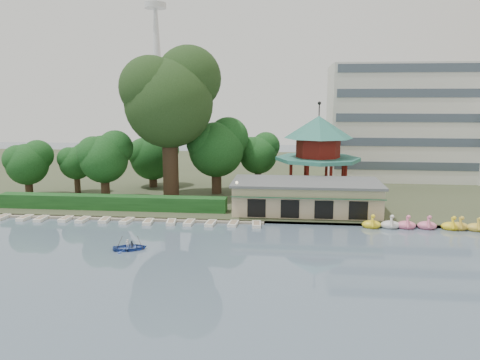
# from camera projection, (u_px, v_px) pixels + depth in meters

# --- Properties ---
(ground_plane) EXTENTS (220.00, 220.00, 0.00)m
(ground_plane) POSITION_uv_depth(u_px,v_px,m) (194.00, 275.00, 39.21)
(ground_plane) COLOR slate
(ground_plane) RESTS_ON ground
(shore) EXTENTS (220.00, 70.00, 0.40)m
(shore) POSITION_uv_depth(u_px,v_px,m) (248.00, 174.00, 90.11)
(shore) COLOR #424930
(shore) RESTS_ON ground
(embankment) EXTENTS (220.00, 0.60, 0.30)m
(embankment) POSITION_uv_depth(u_px,v_px,m) (223.00, 220.00, 56.13)
(embankment) COLOR gray
(embankment) RESTS_ON ground
(dock) EXTENTS (34.00, 1.60, 0.24)m
(dock) POSITION_uv_depth(u_px,v_px,m) (126.00, 218.00, 57.25)
(dock) COLOR gray
(dock) RESTS_ON ground
(boathouse) EXTENTS (18.60, 9.39, 3.90)m
(boathouse) POSITION_uv_depth(u_px,v_px,m) (306.00, 196.00, 59.31)
(boathouse) COLOR #C6AF8D
(boathouse) RESTS_ON shore
(pavilion) EXTENTS (12.40, 12.40, 13.50)m
(pavilion) POSITION_uv_depth(u_px,v_px,m) (318.00, 148.00, 68.03)
(pavilion) COLOR #C6AF8D
(pavilion) RESTS_ON shore
(office_building) EXTENTS (38.00, 18.00, 20.00)m
(office_building) POSITION_uv_depth(u_px,v_px,m) (431.00, 126.00, 82.20)
(office_building) COLOR silver
(office_building) RESTS_ON shore
(broadcast_tower) EXTENTS (8.00, 8.00, 96.00)m
(broadcast_tower) POSITION_uv_depth(u_px,v_px,m) (157.00, 45.00, 174.63)
(broadcast_tower) COLOR silver
(broadcast_tower) RESTS_ON ground
(hedge) EXTENTS (30.00, 2.00, 1.80)m
(hedge) POSITION_uv_depth(u_px,v_px,m) (112.00, 202.00, 60.58)
(hedge) COLOR #1B4E1D
(hedge) RESTS_ON shore
(lamp_post) EXTENTS (0.36, 0.36, 4.28)m
(lamp_post) POSITION_uv_depth(u_px,v_px,m) (237.00, 192.00, 57.09)
(lamp_post) COLOR black
(lamp_post) RESTS_ON shore
(big_tree) EXTENTS (13.61, 12.68, 21.60)m
(big_tree) POSITION_uv_depth(u_px,v_px,m) (170.00, 95.00, 65.10)
(big_tree) COLOR #3A281C
(big_tree) RESTS_ON shore
(small_trees) EXTENTS (39.52, 17.06, 11.43)m
(small_trees) POSITION_uv_depth(u_px,v_px,m) (158.00, 153.00, 70.23)
(small_trees) COLOR #3A281C
(small_trees) RESTS_ON shore
(swan_boats) EXTENTS (15.68, 2.08, 1.92)m
(swan_boats) POSITION_uv_depth(u_px,v_px,m) (434.00, 226.00, 52.90)
(swan_boats) COLOR yellow
(swan_boats) RESTS_ON ground
(moored_rowboats) EXTENTS (32.48, 2.70, 0.36)m
(moored_rowboats) POSITION_uv_depth(u_px,v_px,m) (126.00, 221.00, 55.86)
(moored_rowboats) COLOR white
(moored_rowboats) RESTS_ON ground
(rowboat_with_passengers) EXTENTS (5.33, 4.45, 2.01)m
(rowboat_with_passengers) POSITION_uv_depth(u_px,v_px,m) (130.00, 245.00, 45.77)
(rowboat_with_passengers) COLOR #3454AA
(rowboat_with_passengers) RESTS_ON ground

